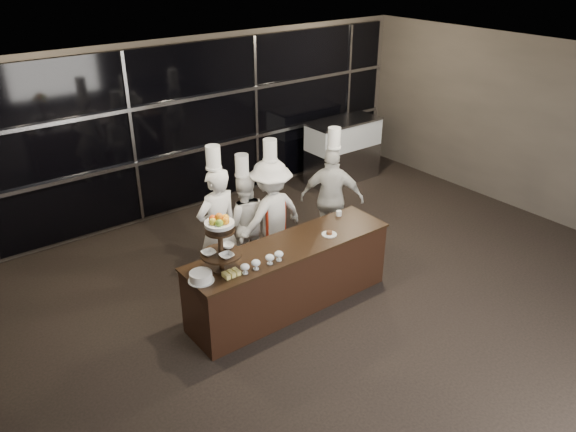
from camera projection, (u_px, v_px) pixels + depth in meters
room at (419, 233)px, 6.15m from camera, size 10.00×10.00×10.00m
window_wall at (198, 126)px, 9.67m from camera, size 8.60×0.10×2.80m
buffet_counter at (290, 275)px, 7.31m from camera, size 2.84×0.74×0.92m
display_stand at (220, 239)px, 6.38m from camera, size 0.48×0.48×0.74m
compotes at (263, 261)px, 6.60m from camera, size 0.60×0.11×0.12m
layer_cake at (201, 277)px, 6.34m from camera, size 0.30×0.30×0.11m
pastry_squares at (231, 274)px, 6.45m from camera, size 0.20×0.13×0.05m
small_plate at (329, 234)px, 7.34m from camera, size 0.20×0.20×0.05m
chef_cup at (339, 213)px, 7.85m from camera, size 0.08×0.08×0.07m
display_case at (343, 147)px, 11.12m from camera, size 1.51×0.66×1.24m
chef_a at (218, 227)px, 7.57m from camera, size 0.69×0.49×2.06m
chef_b at (244, 221)px, 8.09m from camera, size 0.88×0.81×1.76m
chef_c at (271, 214)px, 8.05m from camera, size 1.13×0.70×1.98m
chef_d at (332, 198)px, 8.59m from camera, size 0.97×0.97×1.95m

